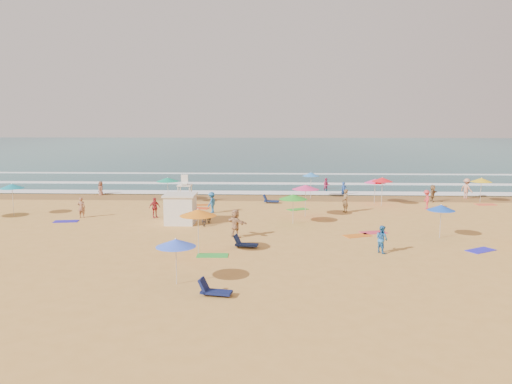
{
  "coord_description": "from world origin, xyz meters",
  "views": [
    {
      "loc": [
        1.71,
        -33.86,
        7.43
      ],
      "look_at": [
        0.2,
        6.0,
        1.5
      ],
      "focal_mm": 35.0,
      "sensor_mm": 36.0,
      "label": 1
    }
  ],
  "objects": [
    {
      "name": "cabana_roof",
      "position": [
        -4.96,
        0.69,
        2.06
      ],
      "size": [
        2.2,
        2.2,
        0.12
      ],
      "primitive_type": "cube",
      "color": "silver",
      "rests_on": "cabana"
    },
    {
      "name": "beach_umbrellas",
      "position": [
        0.56,
        1.01,
        2.08
      ],
      "size": [
        62.18,
        26.2,
        0.8
      ],
      "color": "#FF1B1A",
      "rests_on": "ground"
    },
    {
      "name": "beachgoers",
      "position": [
        4.94,
        4.93,
        0.79
      ],
      "size": [
        35.77,
        28.7,
        2.15
      ],
      "color": "#2364A4",
      "rests_on": "ground"
    },
    {
      "name": "wet_sand",
      "position": [
        0.0,
        12.5,
        0.01
      ],
      "size": [
        220.0,
        220.0,
        0.0
      ],
      "primitive_type": "plane",
      "color": "olive",
      "rests_on": "ground"
    },
    {
      "name": "bicycle",
      "position": [
        -3.06,
        0.39,
        0.49
      ],
      "size": [
        0.92,
        1.93,
        0.97
      ],
      "primitive_type": "imported",
      "rotation": [
        0.0,
        0.0,
        -0.15
      ],
      "color": "black",
      "rests_on": "ground"
    },
    {
      "name": "ground",
      "position": [
        0.0,
        0.0,
        0.0
      ],
      "size": [
        220.0,
        220.0,
        0.0
      ],
      "primitive_type": "plane",
      "color": "gold",
      "rests_on": "ground"
    },
    {
      "name": "surf_foam",
      "position": [
        0.0,
        21.32,
        0.1
      ],
      "size": [
        200.0,
        18.7,
        0.05
      ],
      "color": "white",
      "rests_on": "ground"
    },
    {
      "name": "cabana",
      "position": [
        -4.96,
        0.69,
        1.0
      ],
      "size": [
        2.0,
        2.0,
        2.0
      ],
      "primitive_type": "cube",
      "color": "silver",
      "rests_on": "ground"
    },
    {
      "name": "lifeguard_stand",
      "position": [
        -6.24,
        9.47,
        1.05
      ],
      "size": [
        1.2,
        1.2,
        2.1
      ],
      "primitive_type": null,
      "color": "white",
      "rests_on": "ground"
    },
    {
      "name": "ocean",
      "position": [
        0.0,
        84.0,
        0.0
      ],
      "size": [
        220.0,
        140.0,
        0.18
      ],
      "primitive_type": "cube",
      "color": "#0C4756",
      "rests_on": "ground"
    },
    {
      "name": "loungers",
      "position": [
        6.18,
        -4.25,
        0.17
      ],
      "size": [
        48.29,
        24.05,
        0.34
      ],
      "color": "#0E1249",
      "rests_on": "ground"
    },
    {
      "name": "towels",
      "position": [
        0.86,
        0.76,
        0.01
      ],
      "size": [
        41.06,
        17.96,
        0.03
      ],
      "color": "#B13916",
      "rests_on": "ground"
    }
  ]
}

